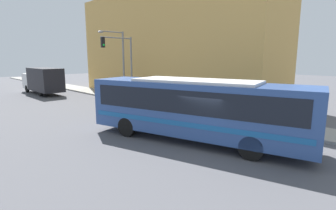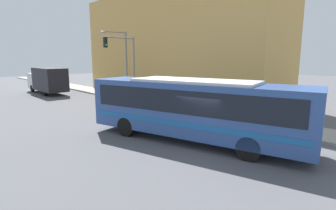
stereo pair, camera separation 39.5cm
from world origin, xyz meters
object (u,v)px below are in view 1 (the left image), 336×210
at_px(parking_meter, 150,94).
at_px(traffic_light_pole, 122,58).
at_px(fire_hydrant, 203,109).
at_px(street_lamp, 120,59).
at_px(delivery_truck, 43,80).
at_px(city_bus, 195,106).

bearing_deg(parking_meter, traffic_light_pole, 107.31).
relative_size(fire_hydrant, street_lamp, 0.10).
relative_size(delivery_truck, parking_meter, 6.22).
xyz_separation_m(traffic_light_pole, street_lamp, (0.74, 1.44, -0.08)).
xyz_separation_m(fire_hydrant, street_lamp, (-0.16, 10.33, 3.65)).
distance_m(fire_hydrant, parking_meter, 6.04).
height_order(fire_hydrant, traffic_light_pole, traffic_light_pole).
relative_size(city_bus, parking_meter, 9.17).
bearing_deg(traffic_light_pole, delivery_truck, 105.83).
height_order(traffic_light_pole, parking_meter, traffic_light_pole).
bearing_deg(street_lamp, fire_hydrant, -89.13).
xyz_separation_m(delivery_truck, traffic_light_pole, (3.30, -11.64, 2.56)).
height_order(parking_meter, street_lamp, street_lamp).
height_order(fire_hydrant, street_lamp, street_lamp).
distance_m(parking_meter, street_lamp, 5.33).
distance_m(traffic_light_pole, street_lamp, 1.62).
height_order(city_bus, traffic_light_pole, traffic_light_pole).
relative_size(delivery_truck, fire_hydrant, 11.80).
xyz_separation_m(city_bus, street_lamp, (4.84, 13.76, 2.30)).
bearing_deg(delivery_truck, street_lamp, -68.40).
bearing_deg(fire_hydrant, street_lamp, 90.87).
bearing_deg(street_lamp, parking_meter, -87.92).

